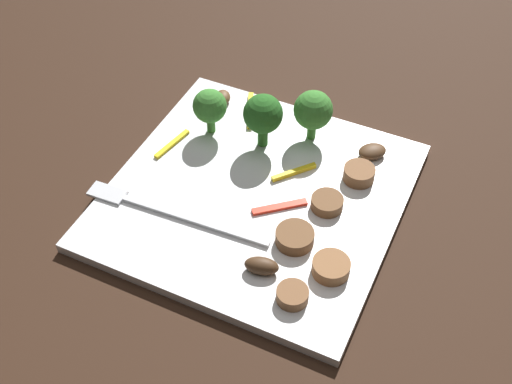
# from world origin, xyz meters

# --- Properties ---
(ground_plane) EXTENTS (1.40, 1.40, 0.00)m
(ground_plane) POSITION_xyz_m (0.00, 0.00, 0.00)
(ground_plane) COLOR black
(plate) EXTENTS (0.26, 0.26, 0.01)m
(plate) POSITION_xyz_m (0.00, 0.00, 0.01)
(plate) COLOR white
(plate) RESTS_ON ground_plane
(fork) EXTENTS (0.18, 0.02, 0.00)m
(fork) POSITION_xyz_m (0.07, 0.06, 0.01)
(fork) COLOR silver
(fork) RESTS_ON plate
(broccoli_floret_0) EXTENTS (0.04, 0.04, 0.06)m
(broccoli_floret_0) POSITION_xyz_m (-0.02, -0.09, 0.05)
(broccoli_floret_0) COLOR #408630
(broccoli_floret_0) RESTS_ON plate
(broccoli_floret_1) EXTENTS (0.03, 0.03, 0.05)m
(broccoli_floret_1) POSITION_xyz_m (0.08, -0.06, 0.04)
(broccoli_floret_1) COLOR #408630
(broccoli_floret_1) RESTS_ON plate
(broccoli_floret_2) EXTENTS (0.04, 0.04, 0.06)m
(broccoli_floret_2) POSITION_xyz_m (0.02, -0.06, 0.05)
(broccoli_floret_2) COLOR #296420
(broccoli_floret_2) RESTS_ON plate
(sausage_slice_0) EXTENTS (0.04, 0.04, 0.01)m
(sausage_slice_0) POSITION_xyz_m (-0.06, 0.04, 0.02)
(sausage_slice_0) COLOR brown
(sausage_slice_0) RESTS_ON plate
(sausage_slice_1) EXTENTS (0.04, 0.04, 0.01)m
(sausage_slice_1) POSITION_xyz_m (-0.07, -0.01, 0.02)
(sausage_slice_1) COLOR brown
(sausage_slice_1) RESTS_ON plate
(sausage_slice_2) EXTENTS (0.04, 0.04, 0.01)m
(sausage_slice_2) POSITION_xyz_m (-0.10, 0.06, 0.02)
(sausage_slice_2) COLOR brown
(sausage_slice_2) RESTS_ON plate
(sausage_slice_3) EXTENTS (0.03, 0.03, 0.01)m
(sausage_slice_3) POSITION_xyz_m (-0.08, -0.06, 0.02)
(sausage_slice_3) COLOR brown
(sausage_slice_3) RESTS_ON plate
(sausage_slice_4) EXTENTS (0.04, 0.04, 0.01)m
(sausage_slice_4) POSITION_xyz_m (-0.08, 0.10, 0.02)
(sausage_slice_4) COLOR brown
(sausage_slice_4) RESTS_ON plate
(mushroom_0) EXTENTS (0.03, 0.02, 0.01)m
(mushroom_0) POSITION_xyz_m (-0.04, 0.08, 0.02)
(mushroom_0) COLOR #422B19
(mushroom_0) RESTS_ON plate
(mushroom_1) EXTENTS (0.02, 0.03, 0.01)m
(mushroom_1) POSITION_xyz_m (0.09, -0.11, 0.02)
(mushroom_1) COLOR brown
(mushroom_1) RESTS_ON plate
(mushroom_2) EXTENTS (0.03, 0.03, 0.01)m
(mushroom_2) POSITION_xyz_m (-0.08, -0.09, 0.02)
(mushroom_2) COLOR #4C331E
(mushroom_2) RESTS_ON plate
(pepper_strip_0) EXTENTS (0.03, 0.04, 0.00)m
(pepper_strip_0) POSITION_xyz_m (-0.02, -0.04, 0.01)
(pepper_strip_0) COLOR yellow
(pepper_strip_0) RESTS_ON plate
(pepper_strip_1) EXTENTS (0.04, 0.04, 0.00)m
(pepper_strip_1) POSITION_xyz_m (-0.03, 0.01, 0.01)
(pepper_strip_1) COLOR red
(pepper_strip_1) RESTS_ON plate
(pepper_strip_2) EXTENTS (0.03, 0.05, 0.00)m
(pepper_strip_2) POSITION_xyz_m (0.05, -0.10, 0.01)
(pepper_strip_2) COLOR yellow
(pepper_strip_2) RESTS_ON plate
(pepper_strip_3) EXTENTS (0.01, 0.05, 0.00)m
(pepper_strip_3) POSITION_xyz_m (0.10, -0.02, 0.01)
(pepper_strip_3) COLOR yellow
(pepper_strip_3) RESTS_ON plate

